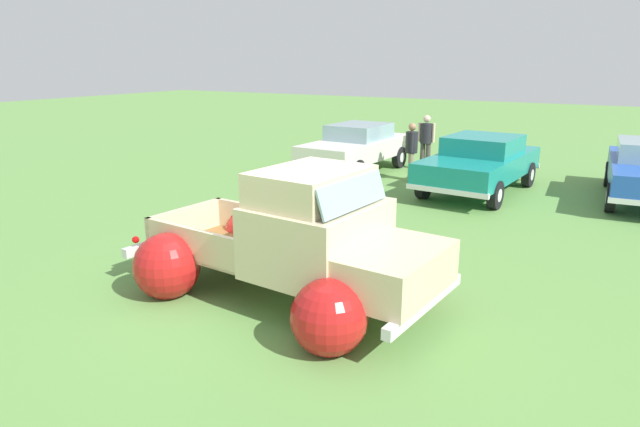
{
  "coord_description": "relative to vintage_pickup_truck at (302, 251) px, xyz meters",
  "views": [
    {
      "loc": [
        4.23,
        -6.15,
        3.31
      ],
      "look_at": [
        0.0,
        1.12,
        0.96
      ],
      "focal_mm": 31.16,
      "sensor_mm": 36.0,
      "label": 1
    }
  ],
  "objects": [
    {
      "name": "ground_plane",
      "position": [
        -0.39,
        0.03,
        -0.76
      ],
      "size": [
        80.0,
        80.0,
        0.0
      ],
      "primitive_type": "plane",
      "color": "#609347"
    },
    {
      "name": "show_car_0",
      "position": [
        -3.52,
        8.73,
        0.02
      ],
      "size": [
        1.95,
        4.36,
        1.43
      ],
      "rotation": [
        0.0,
        0.0,
        -1.62
      ],
      "color": "black",
      "rests_on": "ground"
    },
    {
      "name": "show_car_1",
      "position": [
        0.37,
        7.94,
        0.03
      ],
      "size": [
        2.26,
        4.51,
        1.43
      ],
      "rotation": [
        0.0,
        0.0,
        -1.65
      ],
      "color": "black",
      "rests_on": "ground"
    },
    {
      "name": "spectator_1",
      "position": [
        -1.86,
        10.13,
        0.19
      ],
      "size": [
        0.54,
        0.38,
        1.67
      ],
      "rotation": [
        0.0,
        0.0,
        4.85
      ],
      "color": "#4C4742",
      "rests_on": "ground"
    },
    {
      "name": "spectator_0",
      "position": [
        -1.68,
        8.44,
        0.15
      ],
      "size": [
        0.44,
        0.53,
        1.6
      ],
      "rotation": [
        0.0,
        0.0,
        3.52
      ],
      "color": "gray",
      "rests_on": "ground"
    },
    {
      "name": "vintage_pickup_truck",
      "position": [
        0.0,
        0.0,
        0.0
      ],
      "size": [
        4.76,
        3.06,
        1.96
      ],
      "rotation": [
        0.0,
        0.0,
        -0.08
      ],
      "color": "black",
      "rests_on": "ground"
    }
  ]
}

